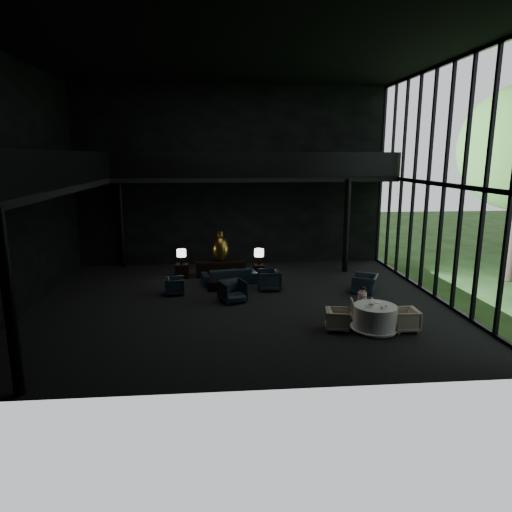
{
  "coord_description": "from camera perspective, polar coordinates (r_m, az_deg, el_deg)",
  "views": [
    {
      "loc": [
        -0.77,
        -14.95,
        4.96
      ],
      "look_at": [
        0.59,
        0.5,
        1.54
      ],
      "focal_mm": 32.0,
      "sensor_mm": 36.0,
      "label": 1
    }
  ],
  "objects": [
    {
      "name": "curtain_wall",
      "position": [
        16.85,
        22.48,
        8.25
      ],
      "size": [
        0.2,
        12.0,
        8.0
      ],
      "primitive_type": null,
      "color": "black",
      "rests_on": "ground"
    },
    {
      "name": "column_ne",
      "position": [
        19.97,
        11.24,
        3.68
      ],
      "size": [
        0.24,
        0.24,
        4.0
      ],
      "primitive_type": "cylinder",
      "color": "black",
      "rests_on": "floor"
    },
    {
      "name": "table_lamp_right",
      "position": [
        18.99,
        0.38,
        0.33
      ],
      "size": [
        0.39,
        0.39,
        0.66
      ],
      "color": "black",
      "rests_on": "side_table_right"
    },
    {
      "name": "wall_back",
      "position": [
        20.98,
        -2.97,
        9.8
      ],
      "size": [
        14.0,
        0.04,
        8.0
      ],
      "primitive_type": "cube",
      "color": "black",
      "rests_on": "ground"
    },
    {
      "name": "cream_pot",
      "position": [
        13.32,
        15.46,
        -6.28
      ],
      "size": [
        0.07,
        0.07,
        0.08
      ],
      "primitive_type": "cylinder",
      "rotation": [
        0.0,
        0.0,
        -0.06
      ],
      "color": "#99999E",
      "rests_on": "dining_table"
    },
    {
      "name": "railing_back",
      "position": [
        19.03,
        0.3,
        11.36
      ],
      "size": [
        12.0,
        0.06,
        1.0
      ],
      "primitive_type": "cube",
      "color": "black",
      "rests_on": "mezzanine_back"
    },
    {
      "name": "bronze_urn",
      "position": [
        19.04,
        -4.46,
        0.97
      ],
      "size": [
        0.67,
        0.67,
        1.25
      ],
      "color": "#9F6B1E",
      "rests_on": "console"
    },
    {
      "name": "child",
      "position": [
        14.48,
        13.14,
        -4.83
      ],
      "size": [
        0.27,
        0.27,
        0.59
      ],
      "rotation": [
        0.0,
        0.0,
        3.14
      ],
      "color": "#D091AA",
      "rests_on": "dining_chair_north"
    },
    {
      "name": "dining_chair_east",
      "position": [
        13.95,
        18.12,
        -7.55
      ],
      "size": [
        0.62,
        0.67,
        0.67
      ],
      "primitive_type": "imported",
      "rotation": [
        0.0,
        0.0,
        -1.59
      ],
      "color": "tan",
      "rests_on": "floor"
    },
    {
      "name": "mezzanine_back",
      "position": [
        20.05,
        0.03,
        9.7
      ],
      "size": [
        12.0,
        2.0,
        0.25
      ],
      "primitive_type": "cube",
      "color": "black",
      "rests_on": "wall_back"
    },
    {
      "name": "dining_table",
      "position": [
        13.73,
        14.61,
        -7.7
      ],
      "size": [
        1.39,
        1.39,
        0.75
      ],
      "color": "white",
      "rests_on": "floor"
    },
    {
      "name": "coffee_cup",
      "position": [
        13.59,
        15.97,
        -5.93
      ],
      "size": [
        0.1,
        0.1,
        0.06
      ],
      "primitive_type": "cylinder",
      "rotation": [
        0.0,
        0.0,
        -0.34
      ],
      "color": "white",
      "rests_on": "saucer"
    },
    {
      "name": "column_nw",
      "position": [
        21.28,
        -16.49,
        3.94
      ],
      "size": [
        0.24,
        0.24,
        4.0
      ],
      "primitive_type": "cylinder",
      "color": "black",
      "rests_on": "floor"
    },
    {
      "name": "floor",
      "position": [
        15.77,
        -1.99,
        -5.9
      ],
      "size": [
        14.0,
        12.0,
        0.02
      ],
      "primitive_type": "cube",
      "color": "black",
      "rests_on": "ground"
    },
    {
      "name": "side_table_left",
      "position": [
        19.15,
        -9.21,
        -1.83
      ],
      "size": [
        0.53,
        0.53,
        0.59
      ],
      "primitive_type": "cube",
      "color": "black",
      "rests_on": "floor"
    },
    {
      "name": "plate_a",
      "position": [
        13.45,
        13.94,
        -6.14
      ],
      "size": [
        0.29,
        0.29,
        0.01
      ],
      "primitive_type": "cylinder",
      "rotation": [
        0.0,
        0.0,
        -0.25
      ],
      "color": "white",
      "rests_on": "dining_table"
    },
    {
      "name": "dining_chair_north",
      "position": [
        14.49,
        13.19,
        -6.56
      ],
      "size": [
        0.72,
        0.68,
        0.65
      ],
      "primitive_type": "imported",
      "rotation": [
        0.0,
        0.0,
        2.98
      ],
      "color": "gray",
      "rests_on": "floor"
    },
    {
      "name": "plate_b",
      "position": [
        13.9,
        14.91,
        -5.59
      ],
      "size": [
        0.27,
        0.27,
        0.02
      ],
      "primitive_type": "cylinder",
      "rotation": [
        0.0,
        0.0,
        0.25
      ],
      "color": "white",
      "rests_on": "dining_table"
    },
    {
      "name": "console",
      "position": [
        19.08,
        -4.41,
        -1.65
      ],
      "size": [
        2.05,
        0.47,
        0.65
      ],
      "primitive_type": "cube",
      "color": "black",
      "rests_on": "floor"
    },
    {
      "name": "table_lamp_left",
      "position": [
        18.88,
        -9.31,
        0.29
      ],
      "size": [
        0.38,
        0.38,
        0.63
      ],
      "color": "black",
      "rests_on": "side_table_left"
    },
    {
      "name": "cereal_bowl",
      "position": [
        13.58,
        14.26,
        -5.82
      ],
      "size": [
        0.17,
        0.17,
        0.09
      ],
      "primitive_type": "ellipsoid",
      "color": "white",
      "rests_on": "dining_table"
    },
    {
      "name": "mezzanine_left",
      "position": [
        15.86,
        -24.52,
        7.87
      ],
      "size": [
        2.0,
        12.0,
        0.25
      ],
      "primitive_type": "cube",
      "color": "black",
      "rests_on": "wall_left"
    },
    {
      "name": "side_table_right",
      "position": [
        19.17,
        0.38,
        -1.78
      ],
      "size": [
        0.46,
        0.46,
        0.5
      ],
      "primitive_type": "cube",
      "color": "black",
      "rests_on": "floor"
    },
    {
      "name": "lounge_armchair_east",
      "position": [
        17.16,
        1.66,
        -2.78
      ],
      "size": [
        0.83,
        0.88,
        0.91
      ],
      "primitive_type": "imported",
      "rotation": [
        0.0,
        0.0,
        -1.57
      ],
      "color": "black",
      "rests_on": "floor"
    },
    {
      "name": "window_armchair",
      "position": [
        17.37,
        13.47,
        -3.13
      ],
      "size": [
        0.93,
        1.08,
        0.8
      ],
      "primitive_type": "imported",
      "rotation": [
        0.0,
        0.0,
        -2.02
      ],
      "color": "black",
      "rests_on": "floor"
    },
    {
      "name": "lounge_armchair_west",
      "position": [
        16.89,
        -10.12,
        -3.73
      ],
      "size": [
        0.63,
        0.66,
        0.63
      ],
      "primitive_type": "imported",
      "rotation": [
        0.0,
        0.0,
        1.67
      ],
      "color": "black",
      "rests_on": "floor"
    },
    {
      "name": "column_sw",
      "position": [
        10.59,
        -28.47,
        -5.34
      ],
      "size": [
        0.24,
        0.24,
        4.0
      ],
      "primitive_type": "cylinder",
      "color": "black",
      "rests_on": "floor"
    },
    {
      "name": "railing_left",
      "position": [
        15.54,
        -21.19,
        10.29
      ],
      "size": [
        0.06,
        12.0,
        1.0
      ],
      "primitive_type": "cube",
      "color": "black",
      "rests_on": "mezzanine_left"
    },
    {
      "name": "ceiling",
      "position": [
        15.27,
        -2.24,
        23.92
      ],
      "size": [
        14.0,
        12.0,
        0.02
      ],
      "primitive_type": "cube",
      "color": "black",
      "rests_on": "ground"
    },
    {
      "name": "wall_front",
      "position": [
        9.03,
        -0.12,
        6.35
      ],
      "size": [
        14.0,
        0.04,
        8.0
      ],
      "primitive_type": "cube",
      "color": "black",
      "rests_on": "ground"
    },
    {
      "name": "saucer",
      "position": [
        13.53,
        15.85,
        -6.14
      ],
      "size": [
        0.19,
        0.19,
        0.01
      ],
      "primitive_type": "cylinder",
      "rotation": [
        0.0,
        0.0,
        0.24
      ],
      "color": "white",
      "rests_on": "dining_table"
    },
    {
      "name": "coffee_table",
      "position": [
        17.33,
        -4.41,
        -3.6
      ],
      "size": [
        1.01,
        1.01,
        0.37
      ],
      "primitive_type": "cube",
      "rotation": [
        0.0,
        0.0,
        -0.26
      ],
      "color": "black",
      "rests_on": "floor"
    },
    {
      "name": "wall_left",
      "position": [
        16.22,
        -27.88,
        7.63
      ],
      "size": [
        0.04,
        12.0,
        8.0
      ],
      "primitive_type": "cube",
      "color": "black",
      "rests_on": "ground"
    },
    {
      "name": "lounge_armchair_south",
      "position": [
        15.77,
        -2.94,
        -4.18
      ],
      "size": [
        1.13,
        1.1,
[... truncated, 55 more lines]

